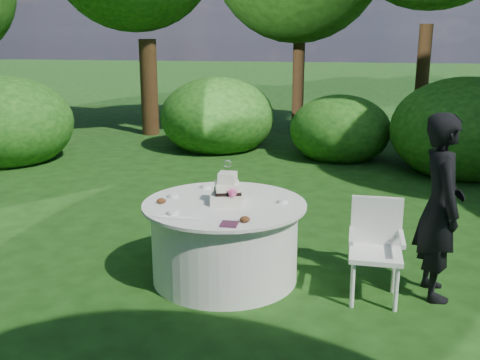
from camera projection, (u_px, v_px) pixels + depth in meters
name	position (u px, v px, depth m)	size (l,w,h in m)	color
ground	(225.00, 277.00, 5.52)	(80.00, 80.00, 0.00)	#15330D
napkins	(229.00, 224.00, 4.70)	(0.14, 0.14, 0.02)	#4A1F36
feather_plume	(178.00, 217.00, 4.88)	(0.48, 0.07, 0.01)	white
guest	(440.00, 207.00, 4.96)	(0.61, 0.40, 1.68)	black
table	(225.00, 240.00, 5.42)	(1.56, 1.56, 0.77)	white
cake	(228.00, 192.00, 5.28)	(0.32, 0.32, 0.42)	silver
chair	(376.00, 242.00, 5.01)	(0.49, 0.47, 0.91)	white
votives	(209.00, 198.00, 5.40)	(1.18, 0.98, 0.04)	white
petal_cups	(201.00, 210.00, 5.04)	(0.95, 0.49, 0.05)	#562D16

